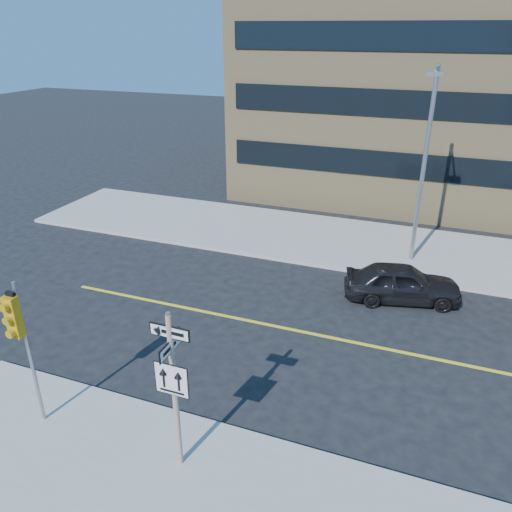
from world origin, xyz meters
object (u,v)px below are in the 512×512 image
at_px(sign_pole, 174,384).
at_px(streetlight_a, 425,156).
at_px(traffic_signal, 18,328).
at_px(parked_car_a, 402,283).

bearing_deg(sign_pole, streetlight_a, 73.23).
xyz_separation_m(traffic_signal, parked_car_a, (7.95, 10.08, -2.31)).
height_order(sign_pole, streetlight_a, streetlight_a).
bearing_deg(streetlight_a, traffic_signal, -120.80).
bearing_deg(streetlight_a, sign_pole, -106.77).
relative_size(traffic_signal, streetlight_a, 0.50).
height_order(sign_pole, parked_car_a, sign_pole).
xyz_separation_m(parked_car_a, streetlight_a, (0.05, 3.33, 4.04)).
distance_m(sign_pole, streetlight_a, 14.05).
relative_size(traffic_signal, parked_car_a, 0.95).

